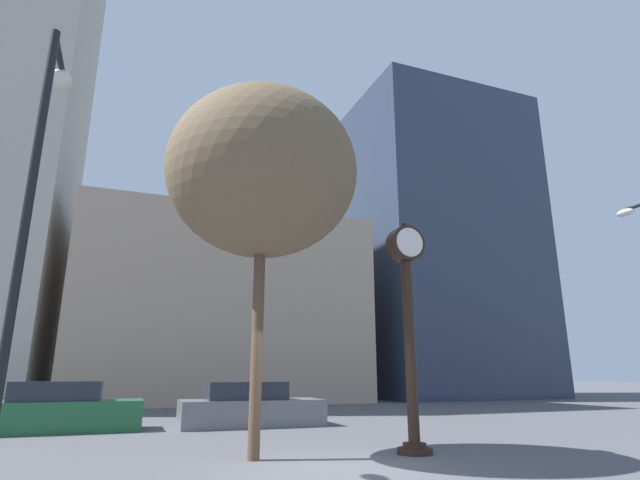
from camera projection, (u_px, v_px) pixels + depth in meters
ground_plane at (331, 470)px, 8.69m from camera, size 200.00×200.00×0.00m
building_storefront_row at (217, 313)px, 32.38m from camera, size 16.84×12.00×10.97m
building_glass_modern at (433, 247)px, 39.85m from camera, size 13.11×12.00×22.94m
street_clock at (408, 313)px, 11.17m from camera, size 0.83×0.74×5.07m
car_green at (62, 410)px, 14.51m from camera, size 4.34×1.76×1.42m
car_grey at (250, 407)px, 16.10m from camera, size 4.58×1.95×1.38m
street_lamp_left at (37, 177)px, 8.13m from camera, size 0.36×1.57×7.25m
bare_tree at (263, 174)px, 11.20m from camera, size 4.24×4.24×7.90m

